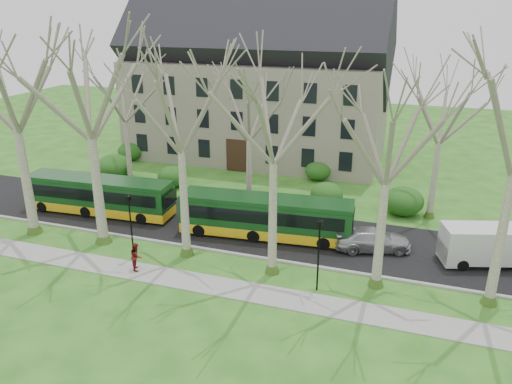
% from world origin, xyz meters
% --- Properties ---
extents(ground, '(120.00, 120.00, 0.00)m').
position_xyz_m(ground, '(0.00, 0.00, 0.00)').
color(ground, '#2C621C').
rests_on(ground, ground).
extents(sidewalk, '(70.00, 2.00, 0.06)m').
position_xyz_m(sidewalk, '(0.00, -2.50, 0.03)').
color(sidewalk, gray).
rests_on(sidewalk, ground).
extents(road, '(80.00, 8.00, 0.06)m').
position_xyz_m(road, '(0.00, 5.50, 0.03)').
color(road, black).
rests_on(road, ground).
extents(curb, '(80.00, 0.25, 0.14)m').
position_xyz_m(curb, '(0.00, 1.50, 0.07)').
color(curb, '#A5A39E').
rests_on(curb, ground).
extents(building, '(26.50, 12.20, 16.00)m').
position_xyz_m(building, '(-6.00, 24.00, 8.07)').
color(building, gray).
rests_on(building, ground).
extents(tree_row_verge, '(49.00, 7.00, 14.00)m').
position_xyz_m(tree_row_verge, '(0.00, 0.30, 7.00)').
color(tree_row_verge, gray).
rests_on(tree_row_verge, ground).
extents(tree_row_far, '(33.00, 7.00, 12.00)m').
position_xyz_m(tree_row_far, '(-1.33, 11.00, 6.00)').
color(tree_row_far, gray).
rests_on(tree_row_far, ground).
extents(lamp_row, '(36.22, 0.22, 4.30)m').
position_xyz_m(lamp_row, '(-0.00, -1.00, 2.57)').
color(lamp_row, black).
rests_on(lamp_row, ground).
extents(hedges, '(30.60, 8.60, 2.00)m').
position_xyz_m(hedges, '(-4.67, 14.00, 1.00)').
color(hedges, '#245016').
rests_on(hedges, ground).
extents(bus_lead, '(11.86, 3.10, 2.93)m').
position_xyz_m(bus_lead, '(-12.42, 4.67, 1.53)').
color(bus_lead, '#113E17').
rests_on(bus_lead, road).
extents(bus_follow, '(12.12, 3.55, 2.99)m').
position_xyz_m(bus_follow, '(1.09, 4.75, 1.55)').
color(bus_follow, '#113E17').
rests_on(bus_follow, road).
extents(sedan, '(5.43, 3.48, 1.46)m').
position_xyz_m(sedan, '(8.42, 5.02, 0.79)').
color(sedan, '#A4A5A9').
rests_on(sedan, road).
extents(van_a, '(6.06, 3.63, 2.49)m').
position_xyz_m(van_a, '(15.46, 5.35, 1.30)').
color(van_a, silver).
rests_on(van_a, road).
extents(pedestrian_b, '(0.98, 1.06, 1.74)m').
position_xyz_m(pedestrian_b, '(-4.99, -2.25, 0.93)').
color(pedestrian_b, '#5E1516').
rests_on(pedestrian_b, sidewalk).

